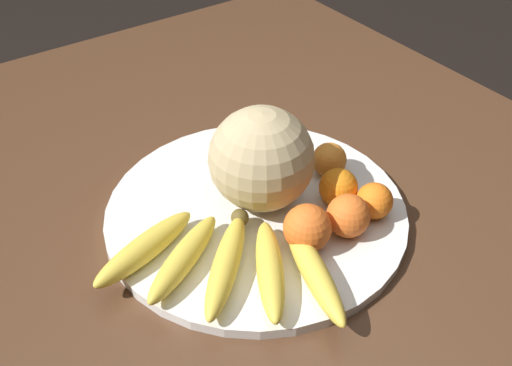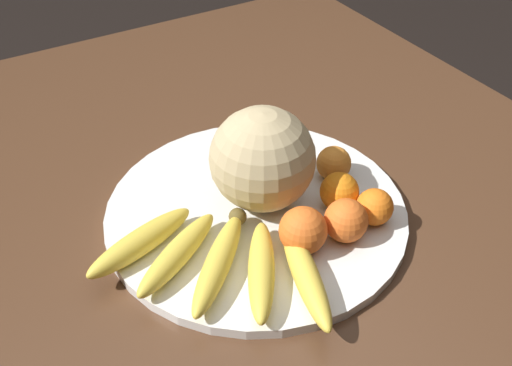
{
  "view_description": "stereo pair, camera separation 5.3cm",
  "coord_description": "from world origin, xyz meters",
  "px_view_note": "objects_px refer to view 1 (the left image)",
  "views": [
    {
      "loc": [
        -0.63,
        0.45,
        1.35
      ],
      "look_at": [
        -0.06,
        0.05,
        0.78
      ],
      "focal_mm": 42.0,
      "sensor_mm": 36.0,
      "label": 1
    },
    {
      "loc": [
        -0.66,
        0.41,
        1.35
      ],
      "look_at": [
        -0.06,
        0.05,
        0.78
      ],
      "focal_mm": 42.0,
      "sensor_mm": 36.0,
      "label": 2
    }
  ],
  "objects_px": {
    "kitchen_table": "(259,219)",
    "orange_back_right": "(329,160)",
    "banana_bunch": "(226,261)",
    "orange_front_left": "(374,201)",
    "orange_back_left": "(307,228)",
    "fruit_bowl": "(256,211)",
    "melon": "(261,159)",
    "orange_front_right": "(348,216)",
    "orange_mid_center": "(338,187)"
  },
  "relations": [
    {
      "from": "banana_bunch",
      "to": "orange_back_left",
      "type": "distance_m",
      "value": 0.12
    },
    {
      "from": "fruit_bowl",
      "to": "orange_front_left",
      "type": "bearing_deg",
      "value": -130.18
    },
    {
      "from": "fruit_bowl",
      "to": "orange_front_right",
      "type": "relative_size",
      "value": 7.22
    },
    {
      "from": "kitchen_table",
      "to": "orange_mid_center",
      "type": "relative_size",
      "value": 22.18
    },
    {
      "from": "kitchen_table",
      "to": "orange_front_left",
      "type": "height_order",
      "value": "orange_front_left"
    },
    {
      "from": "fruit_bowl",
      "to": "orange_back_left",
      "type": "height_order",
      "value": "orange_back_left"
    },
    {
      "from": "kitchen_table",
      "to": "orange_front_left",
      "type": "bearing_deg",
      "value": -154.83
    },
    {
      "from": "orange_mid_center",
      "to": "orange_back_right",
      "type": "relative_size",
      "value": 1.06
    },
    {
      "from": "melon",
      "to": "orange_front_left",
      "type": "distance_m",
      "value": 0.18
    },
    {
      "from": "fruit_bowl",
      "to": "orange_front_left",
      "type": "relative_size",
      "value": 8.31
    },
    {
      "from": "orange_mid_center",
      "to": "banana_bunch",
      "type": "bearing_deg",
      "value": 95.59
    },
    {
      "from": "orange_front_left",
      "to": "orange_back_right",
      "type": "bearing_deg",
      "value": -5.42
    },
    {
      "from": "fruit_bowl",
      "to": "orange_mid_center",
      "type": "height_order",
      "value": "orange_mid_center"
    },
    {
      "from": "orange_front_left",
      "to": "orange_back_right",
      "type": "xyz_separation_m",
      "value": [
        0.12,
        -0.01,
        0.0
      ]
    },
    {
      "from": "orange_back_right",
      "to": "orange_front_right",
      "type": "bearing_deg",
      "value": 150.65
    },
    {
      "from": "banana_bunch",
      "to": "orange_front_left",
      "type": "distance_m",
      "value": 0.25
    },
    {
      "from": "fruit_bowl",
      "to": "orange_mid_center",
      "type": "bearing_deg",
      "value": -119.17
    },
    {
      "from": "orange_front_left",
      "to": "orange_back_left",
      "type": "relative_size",
      "value": 0.81
    },
    {
      "from": "kitchen_table",
      "to": "orange_back_right",
      "type": "distance_m",
      "value": 0.17
    },
    {
      "from": "melon",
      "to": "banana_bunch",
      "type": "distance_m",
      "value": 0.17
    },
    {
      "from": "banana_bunch",
      "to": "orange_front_left",
      "type": "xyz_separation_m",
      "value": [
        -0.03,
        -0.25,
        0.01
      ]
    },
    {
      "from": "orange_front_left",
      "to": "orange_mid_center",
      "type": "distance_m",
      "value": 0.06
    },
    {
      "from": "orange_front_left",
      "to": "orange_back_left",
      "type": "distance_m",
      "value": 0.12
    },
    {
      "from": "kitchen_table",
      "to": "fruit_bowl",
      "type": "bearing_deg",
      "value": 140.88
    },
    {
      "from": "fruit_bowl",
      "to": "kitchen_table",
      "type": "bearing_deg",
      "value": -39.12
    },
    {
      "from": "kitchen_table",
      "to": "orange_back_right",
      "type": "height_order",
      "value": "orange_back_right"
    },
    {
      "from": "fruit_bowl",
      "to": "orange_back_left",
      "type": "relative_size",
      "value": 6.71
    },
    {
      "from": "fruit_bowl",
      "to": "melon",
      "type": "distance_m",
      "value": 0.09
    },
    {
      "from": "fruit_bowl",
      "to": "orange_front_right",
      "type": "bearing_deg",
      "value": -146.83
    },
    {
      "from": "kitchen_table",
      "to": "melon",
      "type": "relative_size",
      "value": 8.34
    },
    {
      "from": "orange_mid_center",
      "to": "fruit_bowl",
      "type": "bearing_deg",
      "value": 60.83
    },
    {
      "from": "kitchen_table",
      "to": "orange_back_right",
      "type": "relative_size",
      "value": 23.58
    },
    {
      "from": "orange_mid_center",
      "to": "orange_back_right",
      "type": "distance_m",
      "value": 0.07
    },
    {
      "from": "orange_front_right",
      "to": "orange_back_left",
      "type": "xyz_separation_m",
      "value": [
        0.01,
        0.07,
        0.0
      ]
    },
    {
      "from": "kitchen_table",
      "to": "orange_front_right",
      "type": "height_order",
      "value": "orange_front_right"
    },
    {
      "from": "orange_front_right",
      "to": "kitchen_table",
      "type": "bearing_deg",
      "value": 8.2
    },
    {
      "from": "banana_bunch",
      "to": "orange_front_left",
      "type": "height_order",
      "value": "orange_front_left"
    },
    {
      "from": "melon",
      "to": "orange_front_left",
      "type": "height_order",
      "value": "melon"
    },
    {
      "from": "melon",
      "to": "orange_mid_center",
      "type": "relative_size",
      "value": 2.66
    },
    {
      "from": "melon",
      "to": "kitchen_table",
      "type": "bearing_deg",
      "value": -33.01
    },
    {
      "from": "fruit_bowl",
      "to": "orange_front_left",
      "type": "xyz_separation_m",
      "value": [
        -0.12,
        -0.14,
        0.04
      ]
    },
    {
      "from": "kitchen_table",
      "to": "fruit_bowl",
      "type": "relative_size",
      "value": 2.87
    },
    {
      "from": "fruit_bowl",
      "to": "orange_front_left",
      "type": "height_order",
      "value": "orange_front_left"
    },
    {
      "from": "kitchen_table",
      "to": "orange_back_left",
      "type": "distance_m",
      "value": 0.22
    },
    {
      "from": "orange_front_left",
      "to": "orange_back_left",
      "type": "bearing_deg",
      "value": 86.85
    },
    {
      "from": "orange_mid_center",
      "to": "orange_back_right",
      "type": "height_order",
      "value": "orange_mid_center"
    },
    {
      "from": "banana_bunch",
      "to": "orange_front_right",
      "type": "xyz_separation_m",
      "value": [
        -0.04,
        -0.19,
        0.01
      ]
    },
    {
      "from": "kitchen_table",
      "to": "melon",
      "type": "xyz_separation_m",
      "value": [
        -0.05,
        0.03,
        0.18
      ]
    },
    {
      "from": "orange_back_left",
      "to": "orange_back_right",
      "type": "relative_size",
      "value": 1.22
    },
    {
      "from": "orange_back_left",
      "to": "banana_bunch",
      "type": "bearing_deg",
      "value": 78.34
    }
  ]
}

